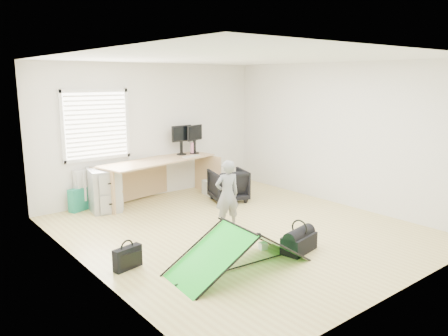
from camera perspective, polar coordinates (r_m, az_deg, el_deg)
ground at (r=7.15m, az=2.02°, el=-7.99°), size 5.50×5.50×0.00m
back_wall at (r=9.06m, az=-9.35°, el=4.81°), size 5.00×0.02×2.70m
window at (r=8.49m, az=-16.36°, el=5.41°), size 1.20×0.06×1.20m
radiator at (r=8.63m, az=-15.84°, el=-1.89°), size 1.00×0.12×0.60m
desk at (r=8.79m, az=-8.43°, el=-1.57°), size 2.52×1.20×0.83m
filing_cabinet at (r=8.34m, az=-15.45°, el=-2.75°), size 0.61×0.74×0.78m
monitor_left at (r=9.18m, az=-5.60°, el=3.13°), size 0.48×0.12×0.45m
monitor_right at (r=9.33m, az=-3.89°, el=3.27°), size 0.47×0.24×0.45m
keyboard at (r=8.97m, az=-4.28°, el=1.54°), size 0.40×0.18×0.02m
thermos at (r=9.31m, az=-4.19°, el=2.60°), size 0.08×0.08×0.24m
office_chair at (r=8.68m, az=0.56°, el=-2.26°), size 0.86×0.87×0.63m
person at (r=7.03m, az=0.41°, el=-3.49°), size 0.47×0.36×1.13m
kite at (r=5.66m, az=1.91°, el=-10.32°), size 1.89×0.96×0.57m
storage_crate at (r=9.23m, az=-0.93°, el=-2.49°), size 0.59×0.45×0.30m
tote_bag at (r=8.48m, az=-18.49°, el=-3.94°), size 0.39×0.28×0.42m
laptop_bag at (r=5.83m, az=-12.49°, el=-11.40°), size 0.41×0.19×0.29m
white_box at (r=6.36m, az=5.12°, el=-10.10°), size 0.12×0.12×0.10m
duffel_bag at (r=6.32m, az=9.76°, el=-9.65°), size 0.60×0.39×0.24m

